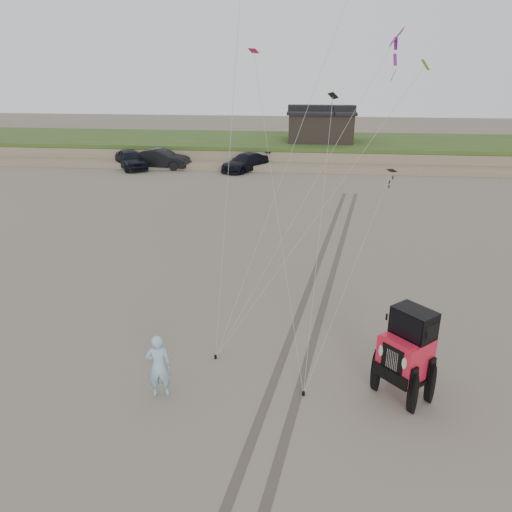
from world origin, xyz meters
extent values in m
plane|color=#6B6054|center=(0.00, 0.00, 0.00)|extent=(160.00, 160.00, 0.00)
cube|color=#7A6B54|center=(0.00, 38.00, 0.70)|extent=(160.00, 12.00, 1.40)
cube|color=#2D4719|center=(0.00, 38.00, 1.55)|extent=(160.00, 12.00, 0.35)
cube|color=#7A6B54|center=(0.00, 31.50, 0.25)|extent=(160.00, 3.50, 0.50)
cube|color=black|center=(2.00, 37.00, 3.03)|extent=(6.00, 5.00, 2.60)
cube|color=black|center=(2.00, 37.00, 4.45)|extent=(6.40, 5.40, 0.25)
cube|color=black|center=(2.00, 37.00, 4.83)|extent=(6.40, 1.20, 0.50)
imported|color=black|center=(-14.70, 30.03, 0.84)|extent=(4.44, 5.22, 1.69)
imported|color=black|center=(-12.09, 30.49, 0.84)|extent=(5.29, 2.31, 1.69)
imported|color=black|center=(-4.49, 30.29, 0.73)|extent=(4.39, 5.38, 1.47)
imported|color=#81BCC7|center=(-2.70, -1.38, 0.94)|extent=(0.77, 0.60, 1.88)
cube|color=black|center=(1.96, 7.19, 7.59)|extent=(0.43, 0.51, 0.31)
cube|color=black|center=(4.24, 6.16, 5.00)|extent=(0.38, 0.43, 0.22)
cube|color=#C41845|center=(-1.41, 10.23, 9.23)|extent=(0.53, 0.52, 0.22)
cube|color=#6CCF24|center=(4.98, 5.98, 8.68)|extent=(0.29, 0.65, 0.36)
cube|color=#761782|center=(4.42, 9.32, 9.71)|extent=(0.68, 1.35, 0.83)
cylinder|color=black|center=(-1.51, 0.60, 0.06)|extent=(0.08, 0.08, 0.12)
cylinder|color=black|center=(1.30, -0.98, 0.06)|extent=(0.08, 0.08, 0.12)
cube|color=#4C443D|center=(1.60, 8.00, 0.00)|extent=(4.42, 29.74, 0.01)
cube|color=#4C443D|center=(2.40, 8.00, 0.00)|extent=(4.42, 29.74, 0.01)
camera|label=1|loc=(1.27, -12.72, 8.69)|focal=35.00mm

